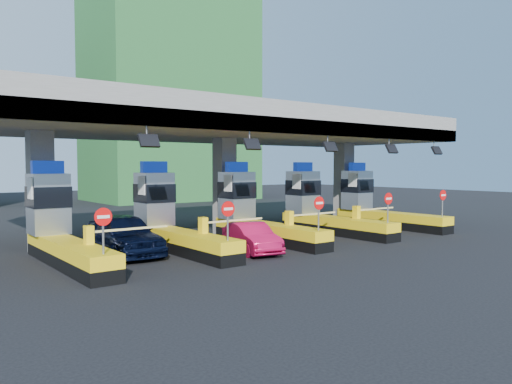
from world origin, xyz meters
TOP-DOWN VIEW (x-y plane):
  - ground at (0.00, 0.00)m, footprint 120.00×120.00m
  - toll_canopy at (0.00, 2.87)m, footprint 28.00×12.09m
  - toll_lane_far_left at (-10.00, 0.28)m, footprint 4.43×8.00m
  - toll_lane_left at (-5.00, 0.28)m, footprint 4.43×8.00m
  - toll_lane_center at (0.00, 0.28)m, footprint 4.43×8.00m
  - toll_lane_right at (5.00, 0.28)m, footprint 4.43×8.00m
  - toll_lane_far_right at (10.00, 0.28)m, footprint 4.43×8.00m
  - bg_building_scaffold at (12.00, 32.00)m, footprint 18.00×12.00m
  - van at (-7.30, 0.13)m, footprint 2.39×5.50m
  - red_car at (-2.45, -2.78)m, footprint 2.38×4.32m

SIDE VIEW (x-z plane):
  - ground at x=0.00m, z-range 0.00..0.00m
  - red_car at x=-2.45m, z-range 0.00..1.35m
  - van at x=-7.30m, z-range 0.00..1.85m
  - toll_lane_far_left at x=-10.00m, z-range -0.68..3.47m
  - toll_lane_left at x=-5.00m, z-range -0.68..3.47m
  - toll_lane_center at x=0.00m, z-range -0.68..3.47m
  - toll_lane_right at x=5.00m, z-range -0.68..3.47m
  - toll_lane_far_right at x=10.00m, z-range -0.68..3.47m
  - toll_canopy at x=0.00m, z-range 2.63..9.63m
  - bg_building_scaffold at x=12.00m, z-range 0.00..28.00m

